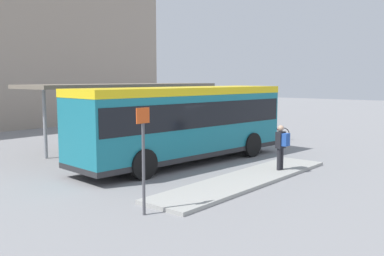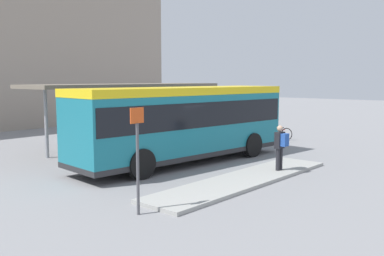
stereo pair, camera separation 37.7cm
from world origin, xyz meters
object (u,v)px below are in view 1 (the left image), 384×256
(pedestrian_waiting, at_px, (282,144))
(bicycle_yellow, at_px, (251,131))
(potted_planter_far_side, at_px, (187,133))
(platform_sign, at_px, (143,156))
(city_bus, at_px, (184,119))
(bicycle_blue, at_px, (266,131))
(potted_planter_near_shelter, at_px, (160,137))
(bicycle_red, at_px, (277,133))

(pedestrian_waiting, distance_m, bicycle_yellow, 9.95)
(potted_planter_far_side, distance_m, platform_sign, 11.83)
(potted_planter_far_side, relative_size, platform_sign, 0.43)
(bicycle_yellow, xyz_separation_m, platform_sign, (-14.52, -5.90, 1.18))
(city_bus, xyz_separation_m, bicycle_blue, (8.99, 1.32, -1.47))
(potted_planter_near_shelter, bearing_deg, bicycle_red, -17.73)
(pedestrian_waiting, distance_m, bicycle_blue, 9.83)
(bicycle_red, bearing_deg, city_bus, 94.81)
(bicycle_yellow, height_order, potted_planter_far_side, potted_planter_far_side)
(potted_planter_far_side, bearing_deg, bicycle_blue, -17.64)
(potted_planter_far_side, bearing_deg, bicycle_yellow, -10.61)
(pedestrian_waiting, distance_m, platform_sign, 6.80)
(bicycle_red, xyz_separation_m, bicycle_blue, (0.08, 0.77, 0.02))
(bicycle_red, height_order, potted_planter_far_side, potted_planter_far_side)
(bicycle_red, xyz_separation_m, potted_planter_near_shelter, (-7.42, 2.37, 0.31))
(city_bus, bearing_deg, bicycle_blue, 13.04)
(bicycle_blue, distance_m, platform_sign, 15.85)
(potted_planter_near_shelter, xyz_separation_m, platform_sign, (-7.45, -6.73, 0.89))
(bicycle_blue, xyz_separation_m, bicycle_yellow, (-0.42, 0.78, -0.01))
(bicycle_red, xyz_separation_m, platform_sign, (-14.87, -4.36, 1.20))
(bicycle_blue, height_order, potted_planter_far_side, potted_planter_far_side)
(pedestrian_waiting, xyz_separation_m, potted_planter_near_shelter, (0.67, 7.03, -0.42))
(bicycle_red, bearing_deg, pedestrian_waiting, 121.21)
(city_bus, height_order, platform_sign, city_bus)
(pedestrian_waiting, distance_m, potted_planter_far_side, 7.68)
(city_bus, height_order, bicycle_red, city_bus)
(bicycle_red, bearing_deg, potted_planter_near_shelter, 73.55)
(city_bus, relative_size, potted_planter_near_shelter, 8.19)
(pedestrian_waiting, xyz_separation_m, bicycle_yellow, (7.74, 6.20, -0.71))
(potted_planter_far_side, xyz_separation_m, platform_sign, (-9.62, -6.82, 0.92))
(city_bus, distance_m, bicycle_yellow, 8.95)
(city_bus, distance_m, bicycle_blue, 9.21)
(bicycle_yellow, relative_size, potted_planter_near_shelter, 1.38)
(bicycle_yellow, relative_size, platform_sign, 0.62)
(bicycle_red, height_order, platform_sign, platform_sign)
(platform_sign, bearing_deg, bicycle_yellow, 22.12)
(city_bus, bearing_deg, bicycle_yellow, 18.43)
(city_bus, height_order, pedestrian_waiting, city_bus)
(city_bus, distance_m, potted_planter_far_side, 4.90)
(bicycle_yellow, distance_m, platform_sign, 15.72)
(potted_planter_near_shelter, relative_size, platform_sign, 0.45)
(potted_planter_near_shelter, bearing_deg, city_bus, -117.13)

